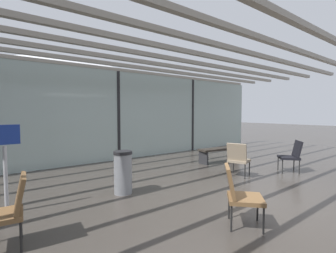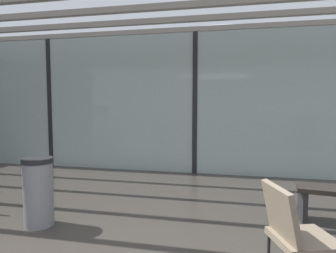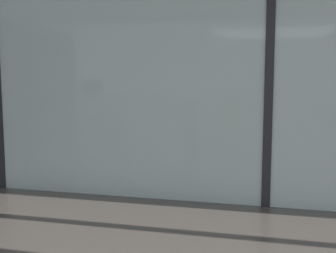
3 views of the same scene
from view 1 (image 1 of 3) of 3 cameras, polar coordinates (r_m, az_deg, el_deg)
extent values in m
plane|color=#38332D|center=(4.80, 18.85, -16.80)|extent=(60.00, 60.00, 0.00)
cube|color=#A3B7B2|center=(8.53, -11.62, 2.47)|extent=(14.00, 0.08, 3.03)
cube|color=black|center=(8.53, -11.62, 2.47)|extent=(0.10, 0.12, 3.03)
cube|color=black|center=(10.56, 5.66, 2.68)|extent=(0.10, 0.12, 3.03)
cube|color=gray|center=(4.47, 26.33, 21.89)|extent=(13.72, 0.12, 0.10)
cube|color=gray|center=(4.87, 16.96, 20.47)|extent=(13.72, 0.12, 0.10)
cube|color=gray|center=(5.37, 9.32, 18.92)|extent=(13.72, 0.12, 0.10)
cube|color=gray|center=(5.94, 3.18, 17.42)|extent=(13.72, 0.12, 0.10)
cube|color=gray|center=(6.57, -1.75, 16.06)|extent=(13.72, 0.12, 0.10)
cube|color=gray|center=(7.24, -5.75, 14.86)|extent=(13.72, 0.12, 0.10)
cube|color=gray|center=(7.93, -9.03, 13.81)|extent=(13.72, 0.12, 0.10)
cube|color=gray|center=(8.65, -11.75, 12.90)|extent=(13.72, 0.12, 0.10)
ellipsoid|color=silver|center=(14.22, -22.22, 5.71)|extent=(10.79, 4.57, 4.57)
sphere|color=black|center=(11.64, -33.67, 7.66)|extent=(0.28, 0.28, 0.28)
sphere|color=black|center=(11.75, -29.25, 7.75)|extent=(0.28, 0.28, 0.28)
sphere|color=black|center=(11.92, -24.93, 7.79)|extent=(0.28, 0.28, 0.28)
sphere|color=black|center=(12.16, -20.76, 7.79)|extent=(0.28, 0.28, 0.28)
cube|color=brown|center=(3.80, 17.69, -15.84)|extent=(0.68, 0.68, 0.06)
cube|color=brown|center=(3.70, 14.39, -12.25)|extent=(0.45, 0.43, 0.44)
cylinder|color=black|center=(3.72, 21.52, -19.90)|extent=(0.03, 0.03, 0.37)
cylinder|color=black|center=(4.10, 20.26, -17.63)|extent=(0.03, 0.03, 0.37)
cylinder|color=black|center=(3.66, 14.65, -20.17)|extent=(0.03, 0.03, 0.37)
cylinder|color=black|center=(4.05, 14.11, -17.81)|extent=(0.03, 0.03, 0.37)
cube|color=#7F705B|center=(6.55, 16.34, -7.68)|extent=(0.61, 0.61, 0.06)
cube|color=#7F705B|center=(6.31, 15.82, -5.79)|extent=(0.29, 0.50, 0.44)
cylinder|color=black|center=(6.74, 18.55, -9.27)|extent=(0.03, 0.03, 0.37)
cylinder|color=black|center=(6.85, 15.11, -9.01)|extent=(0.03, 0.03, 0.37)
cylinder|color=black|center=(6.35, 17.60, -10.05)|extent=(0.03, 0.03, 0.37)
cylinder|color=black|center=(6.46, 13.96, -9.74)|extent=(0.03, 0.03, 0.37)
cube|color=black|center=(7.47, 26.43, -6.55)|extent=(0.68, 0.68, 0.06)
cube|color=black|center=(7.50, 28.06, -4.62)|extent=(0.45, 0.43, 0.44)
cylinder|color=black|center=(7.65, 24.41, -7.91)|extent=(0.03, 0.03, 0.37)
cylinder|color=black|center=(7.25, 25.26, -8.54)|extent=(0.03, 0.03, 0.37)
cylinder|color=black|center=(7.76, 27.44, -7.82)|extent=(0.03, 0.03, 0.37)
cylinder|color=black|center=(7.37, 28.44, -8.42)|extent=(0.03, 0.03, 0.37)
cube|color=brown|center=(3.68, -34.75, -16.94)|extent=(0.53, 0.53, 0.06)
cube|color=brown|center=(3.59, -31.37, -13.12)|extent=(0.20, 0.49, 0.44)
cylinder|color=black|center=(3.94, -31.21, -18.79)|extent=(0.03, 0.03, 0.37)
cylinder|color=black|center=(3.56, -31.23, -21.29)|extent=(0.03, 0.03, 0.37)
cube|color=#28231E|center=(8.17, 12.03, -5.16)|extent=(1.54, 0.60, 0.06)
cube|color=#262628|center=(7.78, 8.31, -7.30)|extent=(0.06, 0.36, 0.41)
cube|color=#262628|center=(8.66, 15.32, -6.29)|extent=(0.06, 0.36, 0.41)
cylinder|color=slate|center=(5.07, -10.51, -10.85)|extent=(0.36, 0.36, 0.80)
cylinder|color=black|center=(4.98, -10.56, -6.05)|extent=(0.38, 0.38, 0.06)
cylinder|color=#333333|center=(4.94, -33.56, -16.42)|extent=(0.32, 0.32, 0.03)
cylinder|color=#B2B2B7|center=(4.79, -33.77, -10.36)|extent=(0.06, 0.06, 1.10)
cube|color=navy|center=(4.68, -34.06, -1.63)|extent=(0.44, 0.03, 0.32)
camera|label=2|loc=(4.79, 39.03, 1.64)|focal=32.61mm
camera|label=3|loc=(4.71, 15.79, 1.50)|focal=44.24mm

